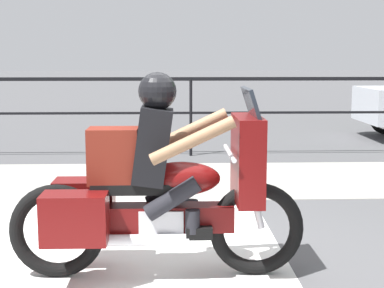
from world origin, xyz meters
TOP-DOWN VIEW (x-y plane):
  - ground_plane at (0.00, 0.00)m, footprint 120.00×120.00m
  - sidewalk_band at (0.00, 3.40)m, footprint 44.00×2.40m
  - crosswalk_band at (-1.22, -0.20)m, footprint 3.72×6.00m
  - fence_railing at (0.00, 5.37)m, footprint 36.00×0.05m
  - motorcycle at (-0.45, -0.17)m, footprint 2.30×0.76m

SIDE VIEW (x-z plane):
  - ground_plane at x=0.00m, z-range 0.00..0.00m
  - crosswalk_band at x=-1.22m, z-range 0.00..0.01m
  - sidewalk_band at x=0.00m, z-range 0.00..0.01m
  - motorcycle at x=-0.45m, z-range -0.09..1.51m
  - fence_railing at x=0.00m, z-range 0.38..1.73m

